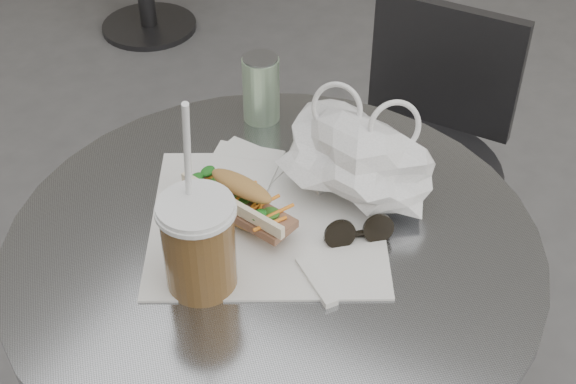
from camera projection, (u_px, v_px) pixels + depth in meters
The scene contains 9 objects.
cafe_table at pixel (275, 363), 1.30m from camera, with size 0.76×0.76×0.74m.
chair_far at pixel (405, 210), 1.77m from camera, with size 0.41×0.42×0.77m.
sandwich_paper at pixel (268, 220), 1.16m from camera, with size 0.33×0.31×0.00m, color white.
banh_mi at pixel (240, 202), 1.13m from camera, with size 0.23×0.12×0.07m.
iced_coffee at pixel (199, 243), 1.02m from camera, with size 0.10×0.10×0.30m.
sunglasses at pixel (359, 233), 1.11m from camera, with size 0.09×0.08×0.04m.
plastic_bag at pixel (357, 158), 1.18m from camera, with size 0.23×0.17×0.11m, color white, non-canonical shape.
napkin_stack at pixel (242, 168), 1.25m from camera, with size 0.13×0.13×0.01m.
drink_can at pixel (261, 88), 1.32m from camera, with size 0.06×0.06×0.12m.
Camera 1 is at (0.43, -0.50, 1.52)m, focal length 50.00 mm.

